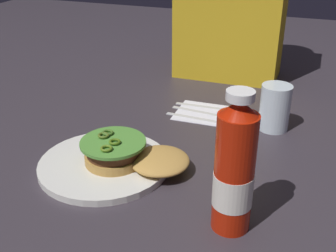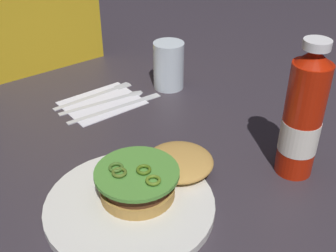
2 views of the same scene
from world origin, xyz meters
name	(u,v)px [view 2 (image 2 of 2)]	position (x,y,z in m)	size (l,w,h in m)	color
ground_plane	(179,163)	(0.00, 0.00, 0.00)	(3.00, 3.00, 0.00)	#342E35
dinner_plate	(130,205)	(-0.13, -0.04, 0.01)	(0.26, 0.26, 0.01)	silver
burger_sandwich	(154,174)	(-0.08, -0.03, 0.03)	(0.21, 0.14, 0.05)	#BB8A41
ketchup_bottle	(302,118)	(0.14, -0.13, 0.10)	(0.06, 0.06, 0.24)	#B71D08
water_glass	(169,65)	(0.16, 0.24, 0.05)	(0.07, 0.07, 0.11)	silver
napkin	(100,103)	(0.00, 0.27, 0.00)	(0.16, 0.13, 0.00)	silver
butter_knife	(121,105)	(0.02, 0.23, 0.00)	(0.22, 0.03, 0.00)	silver
spoon_utensil	(113,98)	(0.03, 0.27, 0.00)	(0.20, 0.04, 0.00)	silver
fork_utensil	(99,93)	(0.01, 0.31, 0.00)	(0.20, 0.02, 0.00)	silver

